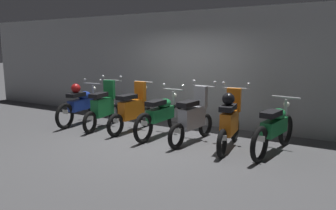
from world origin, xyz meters
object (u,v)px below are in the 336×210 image
object	(u,v)px
motorbike_slot_2	(133,110)
motorbike_slot_5	(230,120)
motorbike_slot_0	(81,104)
motorbike_slot_3	(161,115)
motorbike_slot_4	(193,118)
motorbike_slot_1	(104,107)
motorbike_slot_6	(275,128)

from	to	relation	value
motorbike_slot_2	motorbike_slot_5	xyz separation A→B (m)	(2.48, -0.14, 0.04)
motorbike_slot_0	motorbike_slot_3	bearing A→B (deg)	-0.27
motorbike_slot_0	motorbike_slot_4	distance (m)	3.32
motorbike_slot_1	motorbike_slot_6	bearing A→B (deg)	1.19
motorbike_slot_0	motorbike_slot_6	size ratio (longest dim) A/B	1.00
motorbike_slot_5	motorbike_slot_6	xyz separation A→B (m)	(0.84, 0.14, -0.08)
motorbike_slot_2	motorbike_slot_4	world-z (taller)	motorbike_slot_4
motorbike_slot_5	motorbike_slot_4	bearing A→B (deg)	177.26
motorbike_slot_3	motorbike_slot_5	world-z (taller)	motorbike_slot_5
motorbike_slot_0	motorbike_slot_5	world-z (taller)	motorbike_slot_5
motorbike_slot_3	motorbike_slot_6	world-z (taller)	motorbike_slot_3
motorbike_slot_5	motorbike_slot_6	size ratio (longest dim) A/B	0.87
motorbike_slot_3	motorbike_slot_6	xyz separation A→B (m)	(2.49, 0.04, -0.00)
motorbike_slot_2	motorbike_slot_5	size ratio (longest dim) A/B	1.00
motorbike_slot_6	motorbike_slot_2	bearing A→B (deg)	-179.99
motorbike_slot_4	motorbike_slot_6	distance (m)	1.66
motorbike_slot_4	motorbike_slot_0	bearing A→B (deg)	178.66
motorbike_slot_6	motorbike_slot_4	bearing A→B (deg)	-176.37
motorbike_slot_0	motorbike_slot_3	distance (m)	2.49
motorbike_slot_2	motorbike_slot_6	world-z (taller)	motorbike_slot_2
motorbike_slot_0	motorbike_slot_1	world-z (taller)	motorbike_slot_1
motorbike_slot_5	motorbike_slot_1	bearing A→B (deg)	179.00
motorbike_slot_3	motorbike_slot_0	bearing A→B (deg)	179.73
motorbike_slot_2	motorbike_slot_3	size ratio (longest dim) A/B	0.86
motorbike_slot_0	motorbike_slot_4	xyz separation A→B (m)	(3.32, -0.08, -0.00)
motorbike_slot_1	motorbike_slot_6	size ratio (longest dim) A/B	0.86
motorbike_slot_4	motorbike_slot_5	size ratio (longest dim) A/B	1.00
motorbike_slot_0	motorbike_slot_2	distance (m)	1.66
motorbike_slot_4	motorbike_slot_2	bearing A→B (deg)	176.40
motorbike_slot_2	motorbike_slot_6	distance (m)	3.32
motorbike_slot_1	motorbike_slot_3	distance (m)	1.67
motorbike_slot_3	motorbike_slot_5	bearing A→B (deg)	-3.64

